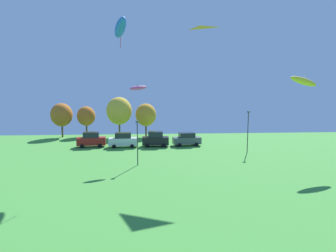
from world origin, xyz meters
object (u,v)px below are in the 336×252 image
Objects in this scene: kite_flying_3 at (304,81)px; kite_flying_1 at (120,28)px; light_post_1 at (137,140)px; treeline_tree_3 at (146,115)px; light_post_0 at (248,129)px; kite_flying_4 at (200,35)px; parked_car_second_from_left at (123,140)px; treeline_tree_1 at (86,116)px; kite_flying_2 at (138,88)px; parked_car_third_from_left at (156,139)px; treeline_tree_2 at (119,111)px; parked_car_rightmost_in_row at (187,139)px; parked_car_leftmost at (91,140)px; treeline_tree_0 at (62,115)px.

kite_flying_1 is at bearing 179.60° from kite_flying_3.
light_post_1 is 0.79× the size of treeline_tree_3.
light_post_1 is at bearing -179.06° from kite_flying_3.
kite_flying_3 is (22.69, -0.16, -6.10)m from kite_flying_1.
kite_flying_4 is at bearing -145.21° from light_post_0.
parked_car_second_from_left is (-10.52, 11.24, -14.58)m from kite_flying_4.
kite_flying_1 reaches higher than light_post_0.
treeline_tree_1 reaches higher than light_post_0.
parked_car_second_from_left is at bearing 109.47° from kite_flying_2.
treeline_tree_2 is at bearing 125.16° from parked_car_third_from_left.
treeline_tree_3 is (-7.10, 10.55, 3.45)m from parked_car_rightmost_in_row.
parked_car_leftmost is 1.07× the size of parked_car_third_from_left.
kite_flying_1 is 25.40m from treeline_tree_3.
kite_flying_1 is at bearing -67.35° from treeline_tree_1.
kite_flying_2 is 10.29m from kite_flying_4.
kite_flying_2 is 0.52× the size of parked_car_second_from_left.
parked_car_rightmost_in_row is (9.69, 11.78, -15.29)m from kite_flying_1.
treeline_tree_2 is 1.19× the size of treeline_tree_3.
parked_car_rightmost_in_row is at bearing 50.57° from kite_flying_1.
treeline_tree_2 is (7.07, -1.61, 1.15)m from treeline_tree_1.
light_post_1 is at bearing -64.13° from treeline_tree_1.
light_post_1 is 28.81m from treeline_tree_0.
kite_flying_4 is 21.21m from parked_car_second_from_left.
kite_flying_4 is at bearing -50.89° from treeline_tree_1.
parked_car_rightmost_in_row is at bearing -6.79° from parked_car_leftmost.
treeline_tree_1 is (-9.96, 23.86, -12.14)m from kite_flying_1.
parked_car_rightmost_in_row is 0.59× the size of treeline_tree_2.
light_post_0 is at bearing 34.79° from kite_flying_4.
kite_flying_1 reaches higher than kite_flying_4.
parked_car_third_from_left is at bearing -80.91° from treeline_tree_3.
kite_flying_3 is 30.70m from treeline_tree_3.
parked_car_second_from_left reaches higher than parked_car_rightmost_in_row.
treeline_tree_1 is (-32.65, 24.02, -6.04)m from kite_flying_3.
light_post_0 is 37.02m from treeline_tree_0.
kite_flying_3 is at bearing -52.87° from light_post_0.
treeline_tree_3 is (12.54, -1.53, 0.31)m from treeline_tree_1.
kite_flying_1 is at bearing 179.63° from kite_flying_4.
kite_flying_1 is 28.56m from treeline_tree_1.
light_post_1 is at bearing -78.22° from parked_car_second_from_left.
kite_flying_1 is 9.51m from kite_flying_4.
kite_flying_3 is 14.30m from kite_flying_4.
light_post_1 is 27.09m from treeline_tree_1.
kite_flying_2 is 0.35× the size of treeline_tree_0.
kite_flying_2 is at bearing -60.51° from treeline_tree_1.
kite_flying_4 is 32.91m from treeline_tree_1.
parked_car_leftmost is at bearing 170.53° from parked_car_second_from_left.
light_post_0 is (8.41, -5.86, 2.40)m from parked_car_rightmost_in_row.
kite_flying_1 is 1.25× the size of parked_car_third_from_left.
treeline_tree_1 is at bearing 147.39° from light_post_0.
treeline_tree_3 is (8.98, 10.46, 3.35)m from parked_car_leftmost.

